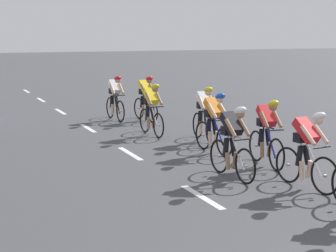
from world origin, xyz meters
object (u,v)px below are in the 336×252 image
cyclist_fourth (267,132)px  cyclist_fifth (214,122)px  cyclist_eighth (146,98)px  cyclist_third (233,141)px  cyclist_second (307,149)px  cyclist_ninth (115,97)px  cyclist_sixth (152,109)px  cyclist_seventh (205,113)px

cyclist_fourth → cyclist_fifth: size_ratio=1.00×
cyclist_eighth → cyclist_third: bearing=-97.8°
cyclist_second → cyclist_third: bearing=127.0°
cyclist_ninth → cyclist_third: bearing=-91.1°
cyclist_second → cyclist_sixth: size_ratio=1.00×
cyclist_eighth → cyclist_sixth: bearing=-107.2°
cyclist_seventh → cyclist_ninth: 4.68m
cyclist_seventh → cyclist_ninth: same height
cyclist_second → cyclist_seventh: size_ratio=1.00×
cyclist_sixth → cyclist_seventh: same height
cyclist_fourth → cyclist_fifth: same height
cyclist_fourth → cyclist_second: bearing=-99.4°
cyclist_fifth → cyclist_ninth: same height
cyclist_third → cyclist_fifth: same height
cyclist_second → cyclist_fourth: 1.90m
cyclist_fourth → cyclist_sixth: same height
cyclist_second → cyclist_ninth: size_ratio=1.00×
cyclist_fourth → cyclist_eighth: size_ratio=1.00×
cyclist_third → cyclist_fourth: 1.39m
cyclist_fifth → cyclist_ninth: size_ratio=1.00×
cyclist_sixth → cyclist_eighth: same height
cyclist_fifth → cyclist_eighth: same height
cyclist_fifth → cyclist_eighth: size_ratio=1.00×
cyclist_second → cyclist_sixth: same height
cyclist_fourth → cyclist_seventh: bearing=89.4°
cyclist_ninth → cyclist_eighth: bearing=-31.7°
cyclist_sixth → cyclist_ninth: (-0.09, 3.17, 0.00)m
cyclist_seventh → cyclist_eighth: 3.99m
cyclist_fourth → cyclist_eighth: bearing=91.4°
cyclist_fifth → cyclist_seventh: 1.55m
cyclist_sixth → cyclist_seventh: 1.71m
cyclist_second → cyclist_eighth: (0.13, 9.01, 0.00)m
cyclist_fifth → cyclist_seventh: (0.48, 1.47, 0.00)m
cyclist_ninth → cyclist_sixth: bearing=-88.3°
cyclist_third → cyclist_fifth: (0.79, 2.32, 0.00)m
cyclist_fourth → cyclist_ninth: size_ratio=1.00×
cyclist_third → cyclist_ninth: same height
cyclist_seventh → cyclist_fourth: bearing=-90.6°
cyclist_fourth → cyclist_third: bearing=-152.7°
cyclist_fourth → cyclist_seventh: 3.15m
cyclist_fourth → cyclist_ninth: (-1.08, 7.70, 0.00)m
cyclist_seventh → cyclist_eighth: bearing=93.0°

